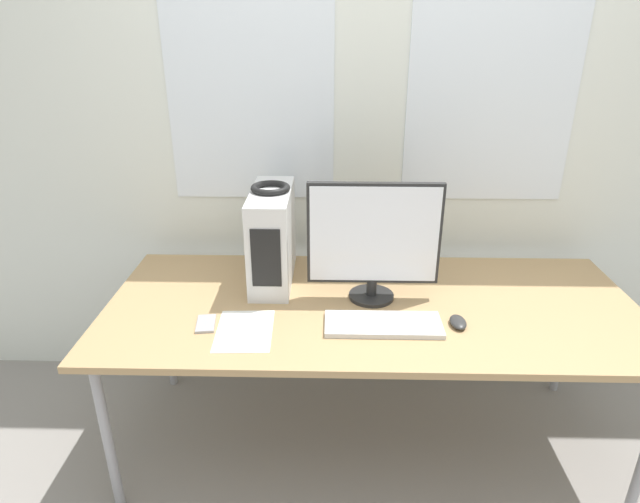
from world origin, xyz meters
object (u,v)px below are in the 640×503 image
Objects in this scene: pc_tower at (272,236)px; monitor_main at (374,240)px; mouse at (458,322)px; cell_phone at (206,324)px; headphones at (270,188)px; keyboard at (383,324)px.

monitor_main reaches higher than pc_tower.
cell_phone is (-0.97, -0.02, -0.01)m from mouse.
monitor_main is at bearing -21.40° from pc_tower.
monitor_main is (0.43, -0.17, -0.16)m from headphones.
keyboard is at bearing -40.94° from headphones.
pc_tower is 1.05× the size of keyboard.
mouse is at bearing 3.61° from keyboard.
mouse reaches higher than cell_phone.
monitor_main is (0.43, -0.17, 0.06)m from pc_tower.
pc_tower is 0.47m from monitor_main.
pc_tower is at bearing -90.00° from headphones.
keyboard is at bearing -176.39° from mouse.
cell_phone is at bearing -118.72° from pc_tower.
pc_tower is 0.86m from mouse.
cell_phone is (-0.65, -0.23, -0.26)m from monitor_main.
headphones is at bearing 90.00° from pc_tower.
headphones is at bearing 139.06° from keyboard.
cell_phone is at bearing -118.67° from headphones.
keyboard is 0.29m from mouse.
mouse is at bearing -27.00° from headphones.
headphones is (0.00, 0.00, 0.22)m from pc_tower.
monitor_main reaches higher than headphones.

